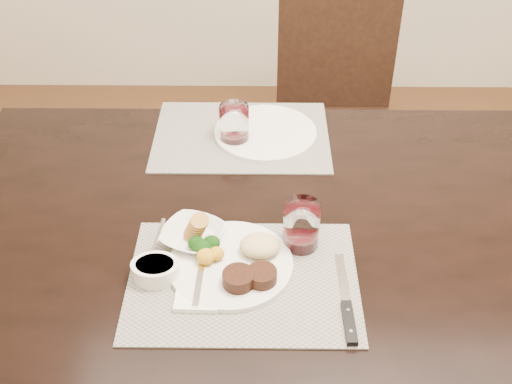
{
  "coord_description": "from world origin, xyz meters",
  "views": [
    {
      "loc": [
        -0.27,
        -1.07,
        1.68
      ],
      "look_at": [
        -0.28,
        0.03,
        0.82
      ],
      "focal_mm": 45.0,
      "sensor_mm": 36.0,
      "label": 1
    }
  ],
  "objects_px": {
    "cracker_bowl": "(193,235)",
    "far_plate": "(265,133)",
    "wine_glass_near": "(301,227)",
    "dinner_plate": "(236,262)",
    "steak_knife": "(348,312)",
    "chair_far": "(336,107)"
  },
  "relations": [
    {
      "from": "cracker_bowl",
      "to": "far_plate",
      "type": "relative_size",
      "value": 0.63
    },
    {
      "from": "cracker_bowl",
      "to": "wine_glass_near",
      "type": "relative_size",
      "value": 1.61
    },
    {
      "from": "dinner_plate",
      "to": "far_plate",
      "type": "distance_m",
      "value": 0.5
    },
    {
      "from": "far_plate",
      "to": "steak_knife",
      "type": "bearing_deg",
      "value": -75.92
    },
    {
      "from": "far_plate",
      "to": "cracker_bowl",
      "type": "bearing_deg",
      "value": -110.36
    },
    {
      "from": "chair_far",
      "to": "cracker_bowl",
      "type": "xyz_separation_m",
      "value": [
        -0.41,
        -0.99,
        0.27
      ]
    },
    {
      "from": "wine_glass_near",
      "to": "steak_knife",
      "type": "bearing_deg",
      "value": -67.31
    },
    {
      "from": "dinner_plate",
      "to": "steak_knife",
      "type": "height_order",
      "value": "dinner_plate"
    },
    {
      "from": "far_plate",
      "to": "chair_far",
      "type": "bearing_deg",
      "value": 65.84
    },
    {
      "from": "steak_knife",
      "to": "wine_glass_near",
      "type": "relative_size",
      "value": 2.26
    },
    {
      "from": "dinner_plate",
      "to": "wine_glass_near",
      "type": "relative_size",
      "value": 2.43
    },
    {
      "from": "chair_far",
      "to": "dinner_plate",
      "type": "relative_size",
      "value": 3.52
    },
    {
      "from": "dinner_plate",
      "to": "far_plate",
      "type": "bearing_deg",
      "value": 95.1
    },
    {
      "from": "chair_far",
      "to": "wine_glass_near",
      "type": "height_order",
      "value": "chair_far"
    },
    {
      "from": "dinner_plate",
      "to": "steak_knife",
      "type": "bearing_deg",
      "value": -17.64
    },
    {
      "from": "dinner_plate",
      "to": "cracker_bowl",
      "type": "height_order",
      "value": "cracker_bowl"
    },
    {
      "from": "cracker_bowl",
      "to": "far_plate",
      "type": "height_order",
      "value": "cracker_bowl"
    },
    {
      "from": "steak_knife",
      "to": "far_plate",
      "type": "xyz_separation_m",
      "value": [
        -0.15,
        0.62,
        0.0
      ]
    },
    {
      "from": "steak_knife",
      "to": "far_plate",
      "type": "distance_m",
      "value": 0.64
    },
    {
      "from": "wine_glass_near",
      "to": "far_plate",
      "type": "relative_size",
      "value": 0.39
    },
    {
      "from": "wine_glass_near",
      "to": "dinner_plate",
      "type": "bearing_deg",
      "value": -152.03
    },
    {
      "from": "steak_knife",
      "to": "cracker_bowl",
      "type": "distance_m",
      "value": 0.37
    }
  ]
}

